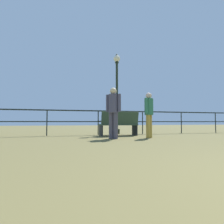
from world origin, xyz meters
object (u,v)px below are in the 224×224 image
(lamppost_center, at_px, (117,87))
(person_at_railing, at_px, (113,109))
(seagull_on_rail, at_px, (115,109))
(bench_near_left, at_px, (119,123))
(person_by_bench, at_px, (149,112))

(lamppost_center, relative_size, person_at_railing, 2.25)
(seagull_on_rail, bearing_deg, lamppost_center, 58.20)
(lamppost_center, height_order, seagull_on_rail, lamppost_center)
(bench_near_left, height_order, person_by_bench, person_by_bench)
(person_by_bench, bearing_deg, lamppost_center, 100.11)
(person_by_bench, bearing_deg, bench_near_left, 119.23)
(person_at_railing, relative_size, seagull_on_rail, 4.13)
(bench_near_left, distance_m, person_at_railing, 1.39)
(person_at_railing, height_order, seagull_on_rail, person_at_railing)
(bench_near_left, xyz_separation_m, person_at_railing, (-0.59, -1.18, 0.45))
(seagull_on_rail, bearing_deg, person_by_bench, -72.47)
(bench_near_left, height_order, seagull_on_rail, seagull_on_rail)
(bench_near_left, relative_size, lamppost_center, 0.41)
(bench_near_left, bearing_deg, person_at_railing, -116.47)
(person_by_bench, height_order, seagull_on_rail, person_by_bench)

